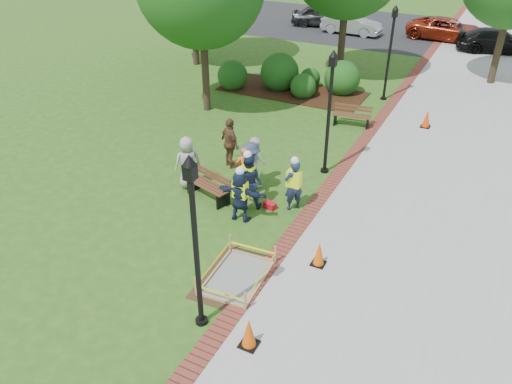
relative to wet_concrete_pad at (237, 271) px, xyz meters
The scene contains 32 objects.
ground 1.82m from the wet_concrete_pad, 133.60° to the left, with size 100.00×100.00×0.00m, color #285116.
sidewalk 11.92m from the wet_concrete_pad, 71.65° to the left, with size 6.00×60.00×0.02m, color #9E9E99.
brick_edging 11.32m from the wet_concrete_pad, 87.46° to the left, with size 0.50×60.00×0.03m, color maroon.
mulch_bed 13.97m from the wet_concrete_pad, 107.70° to the left, with size 7.00×3.00×0.05m, color #381E0F.
parking_lot 28.34m from the wet_concrete_pad, 92.52° to the left, with size 36.00×12.00×0.01m, color black.
wet_concrete_pad is the anchor object (origin of this frame).
bench_near 3.99m from the wet_concrete_pad, 132.01° to the left, with size 1.68×0.96×0.86m.
bench_far 10.61m from the wet_concrete_pad, 92.16° to the left, with size 1.61×0.73×0.84m.
cone_front 2.21m from the wet_concrete_pad, 54.71° to the right, with size 0.39×0.39×0.78m.
cone_back 2.18m from the wet_concrete_pad, 41.49° to the left, with size 0.36×0.36×0.72m.
cone_far 12.08m from the wet_concrete_pad, 78.52° to the left, with size 0.39×0.39×0.76m.
toolbox 3.40m from the wet_concrete_pad, 101.64° to the left, with size 0.40×0.22×0.20m, color red.
lamp_near 2.81m from the wet_concrete_pad, 89.92° to the right, with size 0.28×0.28×4.26m.
lamp_mid 6.70m from the wet_concrete_pad, 89.98° to the left, with size 0.28×0.28×4.26m.
lamp_far 14.49m from the wet_concrete_pad, 89.99° to the left, with size 0.28×0.28×4.26m.
shrub_a 14.34m from the wet_concrete_pad, 119.69° to the left, with size 1.50×1.50×1.50m, color #1A4D16.
shrub_b 14.40m from the wet_concrete_pad, 110.43° to the left, with size 1.89×1.89×1.89m, color #1A4D16.
shrub_c 13.34m from the wet_concrete_pad, 105.28° to the left, with size 1.22×1.22×1.22m, color #1A4D16.
shrub_d 14.36m from the wet_concrete_pad, 98.24° to the left, with size 1.71×1.71×1.71m, color #1A4D16.
shrub_e 14.88m from the wet_concrete_pad, 104.67° to the left, with size 1.02×1.02×1.02m, color #1A4D16.
casual_person_a 4.97m from the wet_concrete_pad, 137.53° to the left, with size 0.66×0.65×1.77m.
casual_person_b 4.18m from the wet_concrete_pad, 115.02° to the left, with size 0.64×0.53×1.70m.
casual_person_c 4.89m from the wet_concrete_pad, 111.73° to the left, with size 0.63×0.60×1.68m.
casual_person_d 6.06m from the wet_concrete_pad, 120.99° to the left, with size 0.69×0.62×1.82m.
casual_person_e 4.23m from the wet_concrete_pad, 113.15° to the left, with size 0.68×0.61×1.79m.
hivis_worker_a 2.75m from the wet_concrete_pad, 116.64° to the left, with size 0.54×0.38×1.76m.
hivis_worker_b 3.69m from the wet_concrete_pad, 90.73° to the left, with size 0.60×0.61×1.78m.
hivis_worker_c 3.46m from the wet_concrete_pad, 113.17° to the left, with size 0.67×0.59×1.92m.
parked_car_a 28.28m from the wet_concrete_pad, 106.38° to the left, with size 4.81×2.09×1.57m, color #292A2C.
parked_car_b 26.38m from the wet_concrete_pad, 101.52° to the left, with size 4.49×1.95×1.46m, color #A8A8AD.
parked_car_c 27.18m from the wet_concrete_pad, 88.43° to the left, with size 4.64×2.02×1.51m, color maroon.
parked_car_d 25.77m from the wet_concrete_pad, 81.03° to the left, with size 4.57×1.99×1.49m, color black.
Camera 1 is at (6.05, -9.73, 8.37)m, focal length 35.00 mm.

